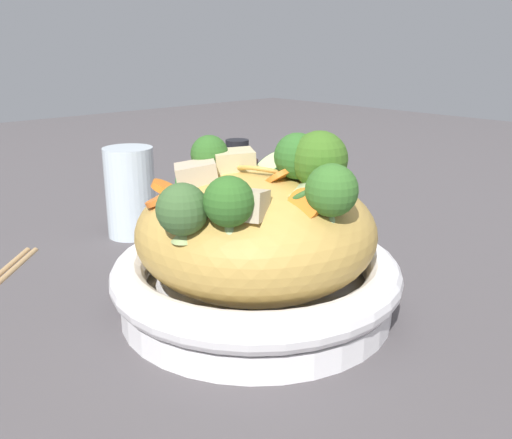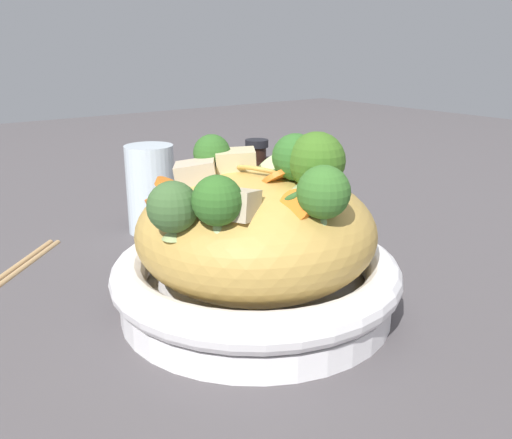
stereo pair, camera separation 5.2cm
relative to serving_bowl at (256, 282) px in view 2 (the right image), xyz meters
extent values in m
plane|color=#4C4749|center=(0.00, 0.00, -0.03)|extent=(3.00, 3.00, 0.00)
cylinder|color=white|center=(0.00, 0.00, -0.02)|extent=(0.25, 0.25, 0.02)
torus|color=white|center=(0.00, 0.00, 0.01)|extent=(0.27, 0.27, 0.03)
ellipsoid|color=#BC9446|center=(0.00, 0.00, 0.05)|extent=(0.22, 0.22, 0.11)
torus|color=gold|center=(0.01, 0.00, 0.10)|extent=(0.08, 0.08, 0.03)
torus|color=tan|center=(0.02, 0.05, 0.08)|extent=(0.06, 0.06, 0.02)
torus|color=tan|center=(-0.03, -0.01, 0.08)|extent=(0.06, 0.06, 0.02)
torus|color=tan|center=(0.02, -0.02, 0.10)|extent=(0.06, 0.06, 0.02)
cone|color=#9FB56E|center=(-0.10, -0.02, 0.08)|extent=(0.03, 0.03, 0.01)
sphere|color=#3C5F31|center=(-0.10, -0.02, 0.10)|extent=(0.06, 0.06, 0.04)
cone|color=#A2B978|center=(0.02, -0.05, 0.10)|extent=(0.02, 0.02, 0.02)
sphere|color=#3C6920|center=(0.02, -0.05, 0.12)|extent=(0.06, 0.06, 0.05)
cone|color=#A5BD7B|center=(-0.07, -0.05, 0.08)|extent=(0.03, 0.03, 0.02)
sphere|color=#306223|center=(-0.07, -0.05, 0.10)|extent=(0.06, 0.06, 0.04)
cone|color=#9AB97A|center=(0.00, -0.09, 0.08)|extent=(0.02, 0.02, 0.02)
sphere|color=#376A28|center=(0.00, -0.09, 0.11)|extent=(0.05, 0.05, 0.04)
cone|color=#A5BA6E|center=(-0.02, 0.04, 0.10)|extent=(0.02, 0.02, 0.01)
sphere|color=#306124|center=(-0.02, 0.04, 0.12)|extent=(0.05, 0.05, 0.03)
cone|color=#A5C36F|center=(0.02, -0.04, 0.10)|extent=(0.02, 0.02, 0.02)
sphere|color=#306526|center=(0.02, -0.04, 0.12)|extent=(0.05, 0.05, 0.04)
cylinder|color=orange|center=(0.00, -0.03, 0.11)|extent=(0.03, 0.03, 0.02)
cylinder|color=orange|center=(-0.04, 0.04, 0.10)|extent=(0.03, 0.03, 0.02)
cylinder|color=orange|center=(-0.02, -0.07, 0.09)|extent=(0.03, 0.03, 0.03)
cylinder|color=orange|center=(-0.08, 0.04, 0.09)|extent=(0.03, 0.03, 0.01)
cylinder|color=orange|center=(-0.05, 0.07, 0.09)|extent=(0.04, 0.04, 0.02)
cylinder|color=orange|center=(0.08, 0.00, 0.09)|extent=(0.03, 0.02, 0.02)
cylinder|color=beige|center=(0.00, -0.06, 0.10)|extent=(0.05, 0.05, 0.02)
torus|color=#2F5A24|center=(0.00, -0.06, 0.10)|extent=(0.06, 0.06, 0.03)
cylinder|color=beige|center=(0.02, 0.00, 0.11)|extent=(0.04, 0.04, 0.03)
torus|color=#235126|center=(0.02, 0.00, 0.11)|extent=(0.05, 0.06, 0.03)
cylinder|color=beige|center=(0.00, 0.09, 0.09)|extent=(0.05, 0.05, 0.03)
torus|color=#285A2A|center=(0.00, 0.09, 0.09)|extent=(0.05, 0.06, 0.03)
cube|color=#C8B092|center=(-0.05, 0.03, 0.11)|extent=(0.05, 0.05, 0.03)
cube|color=#D3B08A|center=(0.00, 0.06, 0.10)|extent=(0.03, 0.03, 0.02)
cube|color=#C4B18F|center=(-0.06, -0.05, 0.10)|extent=(0.04, 0.04, 0.03)
cube|color=#C9B989|center=(-0.01, 0.02, 0.11)|extent=(0.05, 0.05, 0.03)
cylinder|color=black|center=(0.15, 0.20, 0.02)|extent=(0.06, 0.06, 0.10)
cylinder|color=black|center=(0.15, 0.20, 0.08)|extent=(0.03, 0.03, 0.02)
cylinder|color=black|center=(0.15, 0.20, 0.09)|extent=(0.03, 0.03, 0.01)
cylinder|color=tan|center=(-0.17, 0.24, -0.03)|extent=(0.14, 0.15, 0.01)
cylinder|color=tan|center=(-0.16, 0.23, -0.03)|extent=(0.14, 0.15, 0.01)
cylinder|color=silver|center=(0.03, 0.27, 0.03)|extent=(0.06, 0.06, 0.12)
camera|label=1|loc=(-0.34, -0.36, 0.22)|focal=39.58mm
camera|label=2|loc=(-0.30, -0.39, 0.22)|focal=39.58mm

